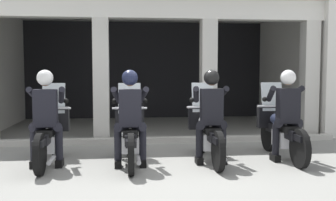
% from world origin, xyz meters
% --- Properties ---
extents(ground_plane, '(80.00, 80.00, 0.00)m').
position_xyz_m(ground_plane, '(0.00, 3.00, 0.00)').
color(ground_plane, gray).
extents(station_building, '(8.42, 4.88, 3.33)m').
position_xyz_m(station_building, '(-0.06, 5.04, 2.08)').
color(station_building, black).
rests_on(station_building, ground).
extents(kerb_strip, '(7.92, 0.24, 0.12)m').
position_xyz_m(kerb_strip, '(-0.06, 2.10, 0.06)').
color(kerb_strip, '#B7B5AD').
rests_on(kerb_strip, ground).
extents(motorcycle_far_left, '(0.62, 2.04, 1.35)m').
position_xyz_m(motorcycle_far_left, '(-2.03, 0.44, 0.50)').
color(motorcycle_far_left, black).
rests_on(motorcycle_far_left, ground).
extents(police_officer_far_left, '(0.63, 0.61, 1.58)m').
position_xyz_m(police_officer_far_left, '(-2.03, 0.16, 0.94)').
color(police_officer_far_left, black).
rests_on(police_officer_far_left, ground).
extents(motorcycle_center_left, '(0.62, 2.04, 1.35)m').
position_xyz_m(motorcycle_center_left, '(-0.68, 0.30, 0.50)').
color(motorcycle_center_left, black).
rests_on(motorcycle_center_left, ground).
extents(police_officer_center_left, '(0.63, 0.61, 1.58)m').
position_xyz_m(police_officer_center_left, '(-0.68, 0.02, 0.94)').
color(police_officer_center_left, black).
rests_on(police_officer_center_left, ground).
extents(motorcycle_center_right, '(0.62, 2.04, 1.35)m').
position_xyz_m(motorcycle_center_right, '(0.68, 0.38, 0.50)').
color(motorcycle_center_right, black).
rests_on(motorcycle_center_right, ground).
extents(police_officer_center_right, '(0.63, 0.61, 1.58)m').
position_xyz_m(police_officer_center_right, '(0.68, 0.10, 0.94)').
color(police_officer_center_right, black).
rests_on(police_officer_center_right, ground).
extents(motorcycle_far_right, '(0.62, 2.04, 1.35)m').
position_xyz_m(motorcycle_far_right, '(2.03, 0.44, 0.50)').
color(motorcycle_far_right, black).
rests_on(motorcycle_far_right, ground).
extents(police_officer_far_right, '(0.63, 0.61, 1.58)m').
position_xyz_m(police_officer_far_right, '(2.03, 0.16, 0.94)').
color(police_officer_far_right, black).
rests_on(police_officer_far_right, ground).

